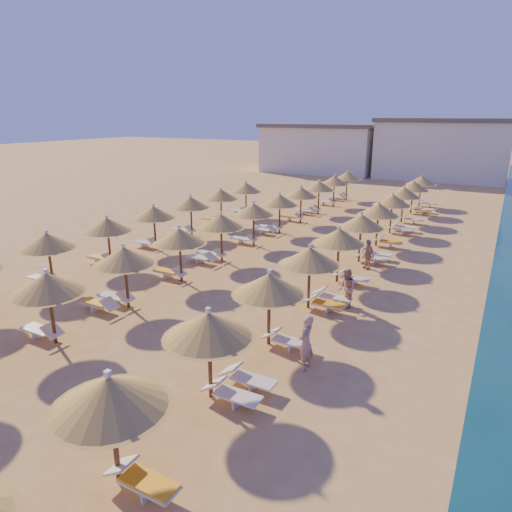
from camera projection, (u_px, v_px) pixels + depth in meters
The scene contains 9 objects.
ground at pixel (207, 311), 18.81m from camera, with size 220.00×220.00×0.00m, color tan.
hotel_blocks at pixel (457, 150), 54.23m from camera, with size 48.55×10.54×8.10m.
parasol_row_east at pixel (351, 229), 23.00m from camera, with size 2.62×42.24×2.78m.
parasol_row_west at pixel (238, 216), 26.06m from camera, with size 2.62×42.24×2.78m.
parasol_row_inland at pixel (154, 213), 26.73m from camera, with size 2.62×24.23×2.78m.
loungers at pixel (263, 254), 25.34m from camera, with size 14.50×40.21×0.66m.
beachgoer_c at pixel (368, 254), 23.76m from camera, with size 0.92×0.38×1.57m, color tan.
beachgoer_b at pixel (347, 288), 18.99m from camera, with size 0.81×0.63×1.66m, color tan.
beachgoer_a at pixel (306, 342), 14.31m from camera, with size 0.67×0.44×1.83m, color tan.
Camera 1 is at (10.11, -14.15, 7.78)m, focal length 32.00 mm.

